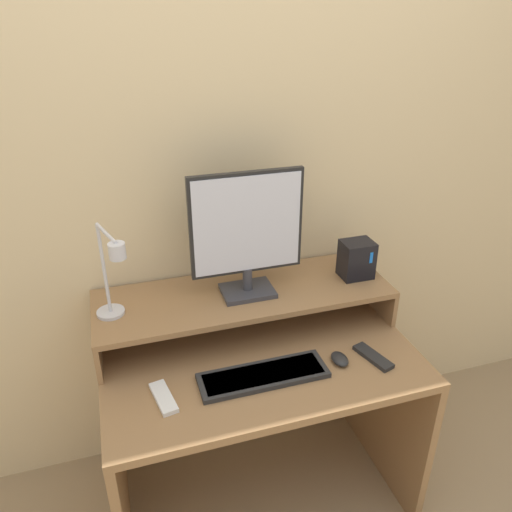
% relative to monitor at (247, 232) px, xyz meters
% --- Properties ---
extents(wall_back, '(6.00, 0.05, 2.50)m').
position_rel_monitor_xyz_m(wall_back, '(-0.01, 0.23, 0.13)').
color(wall_back, beige).
rests_on(wall_back, ground_plane).
extents(desk, '(1.12, 0.72, 0.71)m').
position_rel_monitor_xyz_m(desk, '(-0.01, -0.16, -0.62)').
color(desk, olive).
rests_on(desk, ground_plane).
extents(monitor_shelf, '(1.12, 0.37, 0.16)m').
position_rel_monitor_xyz_m(monitor_shelf, '(-0.01, 0.01, -0.28)').
color(monitor_shelf, olive).
rests_on(monitor_shelf, desk).
extents(monitor, '(0.41, 0.15, 0.47)m').
position_rel_monitor_xyz_m(monitor, '(0.00, 0.00, 0.00)').
color(monitor, '#38383D').
rests_on(monitor, monitor_shelf).
extents(desk_lamp, '(0.12, 0.24, 0.35)m').
position_rel_monitor_xyz_m(desk_lamp, '(-0.48, -0.07, -0.06)').
color(desk_lamp, silver).
rests_on(desk_lamp, monitor_shelf).
extents(router_dock, '(0.12, 0.10, 0.15)m').
position_rel_monitor_xyz_m(router_dock, '(0.45, -0.00, -0.18)').
color(router_dock, black).
rests_on(router_dock, monitor_shelf).
extents(keyboard, '(0.44, 0.14, 0.02)m').
position_rel_monitor_xyz_m(keyboard, '(-0.03, -0.30, -0.40)').
color(keyboard, '#282828').
rests_on(keyboard, desk).
extents(mouse, '(0.06, 0.08, 0.03)m').
position_rel_monitor_xyz_m(mouse, '(0.25, -0.31, -0.39)').
color(mouse, black).
rests_on(mouse, desk).
extents(remote_control, '(0.08, 0.16, 0.02)m').
position_rel_monitor_xyz_m(remote_control, '(-0.37, -0.31, -0.40)').
color(remote_control, white).
rests_on(remote_control, desk).
extents(remote_secondary, '(0.09, 0.17, 0.02)m').
position_rel_monitor_xyz_m(remote_secondary, '(0.37, -0.32, -0.40)').
color(remote_secondary, black).
rests_on(remote_secondary, desk).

